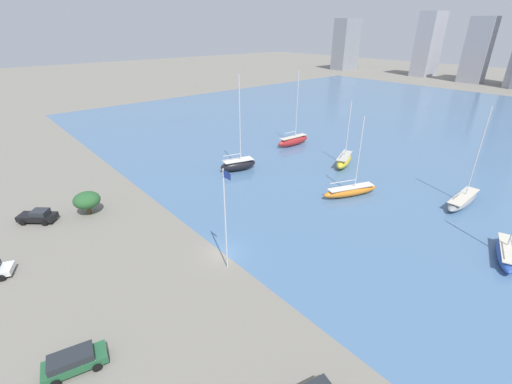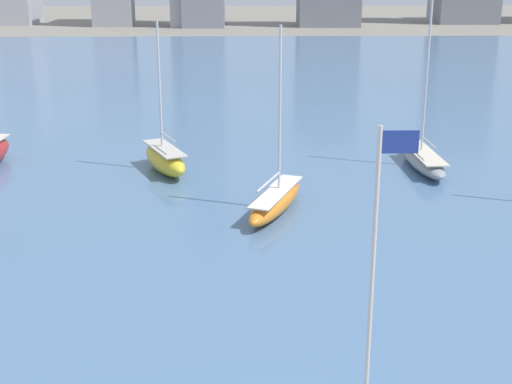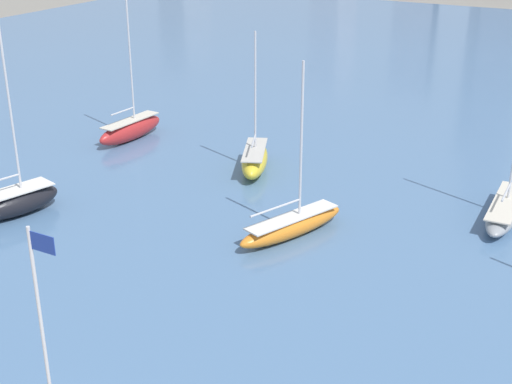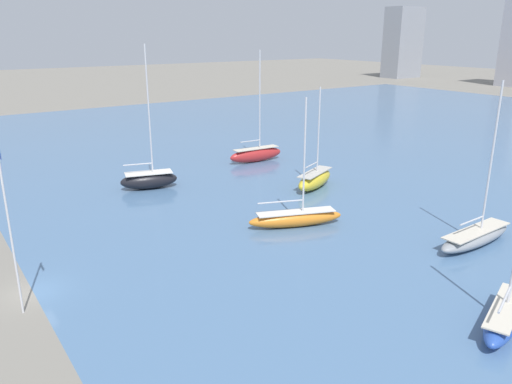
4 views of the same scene
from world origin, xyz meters
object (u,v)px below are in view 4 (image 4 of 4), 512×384
Objects in this scene: sailboat_black at (149,179)px; sailboat_blue at (504,314)px; flag_pole at (9,225)px; sailboat_red at (256,154)px; sailboat_yellow at (315,179)px; sailboat_orange at (296,218)px; sailboat_gray at (476,236)px.

sailboat_black is 41.19m from sailboat_blue.
sailboat_black is (-21.51, 18.26, -5.17)m from flag_pole.
sailboat_blue is (40.66, 6.61, -0.30)m from sailboat_black.
sailboat_red reaches higher than sailboat_blue.
sailboat_blue is 1.03× the size of sailboat_yellow.
sailboat_blue is at bearing 20.77° from sailboat_orange.
sailboat_red is at bearing 145.56° from sailboat_blue.
sailboat_orange is 16.15m from sailboat_gray.
sailboat_black is at bearing -154.22° from sailboat_gray.
sailboat_yellow is at bearing 141.58° from sailboat_blue.
sailboat_gray is (10.64, 35.15, -5.48)m from flag_pole.
sailboat_yellow is at bearing 179.26° from sailboat_gray.
sailboat_black reaches higher than sailboat_yellow.
sailboat_red is (-3.46, 18.03, 0.01)m from sailboat_black.
sailboat_gray is 13.34m from sailboat_blue.
sailboat_orange is 1.00× the size of sailboat_blue.
sailboat_gray reaches higher than sailboat_blue.
sailboat_yellow is at bearing 151.64° from sailboat_orange.
sailboat_black is 1.35× the size of sailboat_blue.
sailboat_black is 1.35× the size of sailboat_orange.
sailboat_yellow is (-8.43, 9.79, 0.22)m from sailboat_orange.
flag_pole is at bearing -64.80° from sailboat_orange.
sailboat_gray is 1.19× the size of sailboat_yellow.
sailboat_black reaches higher than sailboat_blue.
sailboat_black is at bearing 169.30° from sailboat_blue.
sailboat_black is 36.32m from sailboat_gray.
sailboat_orange is (-1.87, 24.92, -5.43)m from flag_pole.
sailboat_yellow is (-20.93, -0.43, 0.27)m from sailboat_gray.
sailboat_red is at bearing 150.04° from sailboat_yellow.
sailboat_blue is at bearing 24.44° from sailboat_black.
sailboat_orange is 0.79× the size of sailboat_red.
sailboat_blue is (8.50, -10.28, 0.01)m from sailboat_gray.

